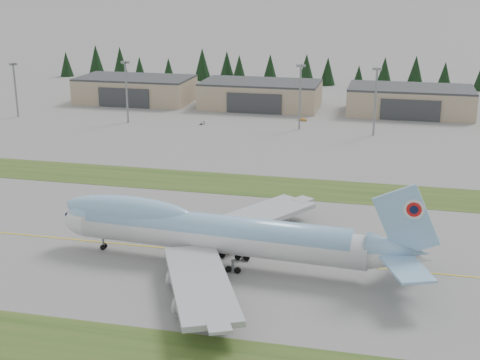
% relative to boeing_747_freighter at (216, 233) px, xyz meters
% --- Properties ---
extents(ground, '(7000.00, 7000.00, 0.00)m').
position_rel_boeing_747_freighter_xyz_m(ground, '(-7.73, 4.84, -6.39)').
color(ground, slate).
rests_on(ground, ground).
extents(grass_strip_near, '(400.00, 14.00, 0.08)m').
position_rel_boeing_747_freighter_xyz_m(grass_strip_near, '(-7.73, -33.16, -6.39)').
color(grass_strip_near, '#324E1B').
rests_on(grass_strip_near, ground).
extents(grass_strip_far, '(400.00, 18.00, 0.08)m').
position_rel_boeing_747_freighter_xyz_m(grass_strip_far, '(-7.73, 49.84, -6.39)').
color(grass_strip_far, '#324E1B').
rests_on(grass_strip_far, ground).
extents(taxiway_line_main, '(400.00, 0.40, 0.02)m').
position_rel_boeing_747_freighter_xyz_m(taxiway_line_main, '(-7.73, 4.84, -6.39)').
color(taxiway_line_main, yellow).
rests_on(taxiway_line_main, ground).
extents(boeing_747_freighter, '(73.52, 63.43, 19.39)m').
position_rel_boeing_747_freighter_xyz_m(boeing_747_freighter, '(0.00, 0.00, 0.00)').
color(boeing_747_freighter, silver).
rests_on(boeing_747_freighter, ground).
extents(hangar_left, '(48.00, 26.60, 10.80)m').
position_rel_boeing_747_freighter_xyz_m(hangar_left, '(-77.73, 154.74, -1.00)').
color(hangar_left, tan).
rests_on(hangar_left, ground).
extents(hangar_center, '(48.00, 26.60, 10.80)m').
position_rel_boeing_747_freighter_xyz_m(hangar_center, '(-22.73, 154.74, -1.00)').
color(hangar_center, tan).
rests_on(hangar_center, ground).
extents(hangar_right, '(48.00, 26.60, 10.80)m').
position_rel_boeing_747_freighter_xyz_m(hangar_right, '(37.27, 154.74, -1.00)').
color(hangar_right, tan).
rests_on(hangar_right, ground).
extents(floodlight_masts, '(205.49, 9.67, 23.44)m').
position_rel_boeing_747_freighter_xyz_m(floodlight_masts, '(-10.51, 114.82, 9.41)').
color(floodlight_masts, gray).
rests_on(floodlight_masts, ground).
extents(service_vehicle_a, '(1.49, 3.49, 1.18)m').
position_rel_boeing_747_freighter_xyz_m(service_vehicle_a, '(-37.29, 118.33, -6.39)').
color(service_vehicle_a, '#BABABC').
rests_on(service_vehicle_a, ground).
extents(service_vehicle_b, '(3.53, 1.68, 1.12)m').
position_rel_boeing_747_freighter_xyz_m(service_vehicle_b, '(-1.98, 132.46, -6.39)').
color(service_vehicle_b, '#B3792C').
rests_on(service_vehicle_b, ground).
extents(service_vehicle_c, '(2.38, 4.04, 1.10)m').
position_rel_boeing_747_freighter_xyz_m(service_vehicle_c, '(55.13, 144.06, -6.39)').
color(service_vehicle_c, '#ADACB1').
rests_on(service_vehicle_c, ground).
extents(conifer_belt, '(277.16, 16.13, 16.86)m').
position_rel_boeing_747_freighter_xyz_m(conifer_belt, '(-10.66, 218.05, 1.10)').
color(conifer_belt, black).
rests_on(conifer_belt, ground).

